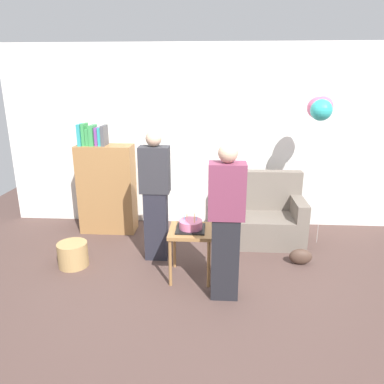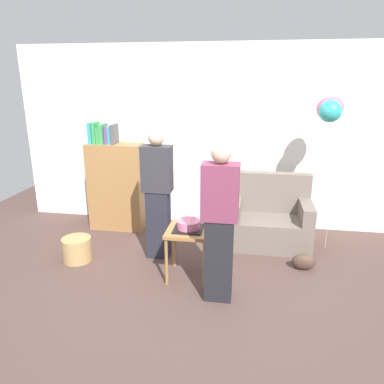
{
  "view_description": "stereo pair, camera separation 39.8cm",
  "coord_description": "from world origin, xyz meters",
  "px_view_note": "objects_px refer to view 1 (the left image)",
  "views": [
    {
      "loc": [
        0.19,
        -3.45,
        2.2
      ],
      "look_at": [
        -0.06,
        0.55,
        0.95
      ],
      "focal_mm": 34.09,
      "sensor_mm": 36.0,
      "label": 1
    },
    {
      "loc": [
        0.58,
        -3.41,
        2.2
      ],
      "look_at": [
        -0.06,
        0.55,
        0.95
      ],
      "focal_mm": 34.09,
      "sensor_mm": 36.0,
      "label": 2
    }
  ],
  "objects_px": {
    "couch": "(262,217)",
    "wicker_basket": "(73,254)",
    "person_blowing_candles": "(155,196)",
    "handbag": "(301,257)",
    "side_table": "(191,237)",
    "birthday_cake": "(191,225)",
    "person_holding_cake": "(226,223)",
    "balloon_bunch": "(321,108)",
    "bookshelf": "(106,186)"
  },
  "relations": [
    {
      "from": "person_blowing_candles",
      "to": "couch",
      "type": "bearing_deg",
      "value": 37.84
    },
    {
      "from": "couch",
      "to": "handbag",
      "type": "distance_m",
      "value": 0.83
    },
    {
      "from": "person_blowing_candles",
      "to": "balloon_bunch",
      "type": "distance_m",
      "value": 2.36
    },
    {
      "from": "bookshelf",
      "to": "person_holding_cake",
      "type": "bearing_deg",
      "value": -44.24
    },
    {
      "from": "person_holding_cake",
      "to": "handbag",
      "type": "distance_m",
      "value": 1.42
    },
    {
      "from": "bookshelf",
      "to": "balloon_bunch",
      "type": "relative_size",
      "value": 0.81
    },
    {
      "from": "person_holding_cake",
      "to": "handbag",
      "type": "xyz_separation_m",
      "value": [
        0.96,
        0.75,
        -0.73
      ]
    },
    {
      "from": "person_blowing_candles",
      "to": "person_holding_cake",
      "type": "height_order",
      "value": "same"
    },
    {
      "from": "bookshelf",
      "to": "handbag",
      "type": "height_order",
      "value": "bookshelf"
    },
    {
      "from": "side_table",
      "to": "birthday_cake",
      "type": "height_order",
      "value": "birthday_cake"
    },
    {
      "from": "couch",
      "to": "person_holding_cake",
      "type": "bearing_deg",
      "value": -111.16
    },
    {
      "from": "couch",
      "to": "bookshelf",
      "type": "bearing_deg",
      "value": 174.71
    },
    {
      "from": "side_table",
      "to": "person_holding_cake",
      "type": "distance_m",
      "value": 0.63
    },
    {
      "from": "couch",
      "to": "bookshelf",
      "type": "relative_size",
      "value": 0.68
    },
    {
      "from": "couch",
      "to": "handbag",
      "type": "relative_size",
      "value": 3.93
    },
    {
      "from": "bookshelf",
      "to": "side_table",
      "type": "distance_m",
      "value": 1.85
    },
    {
      "from": "side_table",
      "to": "person_blowing_candles",
      "type": "bearing_deg",
      "value": 135.88
    },
    {
      "from": "birthday_cake",
      "to": "balloon_bunch",
      "type": "distance_m",
      "value": 2.26
    },
    {
      "from": "couch",
      "to": "balloon_bunch",
      "type": "xyz_separation_m",
      "value": [
        0.65,
        -0.01,
        1.5
      ]
    },
    {
      "from": "bookshelf",
      "to": "balloon_bunch",
      "type": "height_order",
      "value": "balloon_bunch"
    },
    {
      "from": "bookshelf",
      "to": "person_holding_cake",
      "type": "xyz_separation_m",
      "value": [
        1.7,
        -1.66,
        0.14
      ]
    },
    {
      "from": "wicker_basket",
      "to": "couch",
      "type": "bearing_deg",
      "value": 20.84
    },
    {
      "from": "side_table",
      "to": "balloon_bunch",
      "type": "bearing_deg",
      "value": 33.94
    },
    {
      "from": "handbag",
      "to": "birthday_cake",
      "type": "bearing_deg",
      "value": -164.17
    },
    {
      "from": "bookshelf",
      "to": "handbag",
      "type": "bearing_deg",
      "value": -18.73
    },
    {
      "from": "person_blowing_candles",
      "to": "wicker_basket",
      "type": "distance_m",
      "value": 1.24
    },
    {
      "from": "balloon_bunch",
      "to": "wicker_basket",
      "type": "bearing_deg",
      "value": -163.42
    },
    {
      "from": "person_blowing_candles",
      "to": "balloon_bunch",
      "type": "relative_size",
      "value": 0.82
    },
    {
      "from": "bookshelf",
      "to": "handbag",
      "type": "xyz_separation_m",
      "value": [
        2.66,
        -0.9,
        -0.59
      ]
    },
    {
      "from": "couch",
      "to": "birthday_cake",
      "type": "distance_m",
      "value": 1.46
    },
    {
      "from": "birthday_cake",
      "to": "balloon_bunch",
      "type": "relative_size",
      "value": 0.16
    },
    {
      "from": "couch",
      "to": "wicker_basket",
      "type": "xyz_separation_m",
      "value": [
        -2.39,
        -0.91,
        -0.19
      ]
    },
    {
      "from": "side_table",
      "to": "handbag",
      "type": "relative_size",
      "value": 2.1
    },
    {
      "from": "side_table",
      "to": "birthday_cake",
      "type": "bearing_deg",
      "value": 162.79
    },
    {
      "from": "birthday_cake",
      "to": "person_holding_cake",
      "type": "distance_m",
      "value": 0.57
    },
    {
      "from": "birthday_cake",
      "to": "person_blowing_candles",
      "type": "xyz_separation_m",
      "value": [
        -0.46,
        0.45,
        0.19
      ]
    },
    {
      "from": "couch",
      "to": "person_blowing_candles",
      "type": "xyz_separation_m",
      "value": [
        -1.4,
        -0.62,
        0.49
      ]
    },
    {
      "from": "handbag",
      "to": "balloon_bunch",
      "type": "xyz_separation_m",
      "value": [
        0.25,
        0.69,
        1.74
      ]
    },
    {
      "from": "person_blowing_candles",
      "to": "handbag",
      "type": "distance_m",
      "value": 1.94
    },
    {
      "from": "person_holding_cake",
      "to": "wicker_basket",
      "type": "bearing_deg",
      "value": -4.9
    },
    {
      "from": "person_blowing_candles",
      "to": "balloon_bunch",
      "type": "xyz_separation_m",
      "value": [
        2.05,
        0.62,
        1.01
      ]
    },
    {
      "from": "birthday_cake",
      "to": "side_table",
      "type": "bearing_deg",
      "value": -17.21
    },
    {
      "from": "wicker_basket",
      "to": "balloon_bunch",
      "type": "bearing_deg",
      "value": 16.58
    },
    {
      "from": "handbag",
      "to": "person_blowing_candles",
      "type": "bearing_deg",
      "value": 177.82
    },
    {
      "from": "bookshelf",
      "to": "wicker_basket",
      "type": "xyz_separation_m",
      "value": [
        -0.13,
        -1.12,
        -0.54
      ]
    },
    {
      "from": "person_holding_cake",
      "to": "handbag",
      "type": "bearing_deg",
      "value": -130.35
    },
    {
      "from": "person_holding_cake",
      "to": "bookshelf",
      "type": "bearing_deg",
      "value": -32.77
    },
    {
      "from": "birthday_cake",
      "to": "handbag",
      "type": "bearing_deg",
      "value": 15.83
    },
    {
      "from": "side_table",
      "to": "person_blowing_candles",
      "type": "distance_m",
      "value": 0.72
    },
    {
      "from": "wicker_basket",
      "to": "birthday_cake",
      "type": "bearing_deg",
      "value": -6.37
    }
  ]
}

